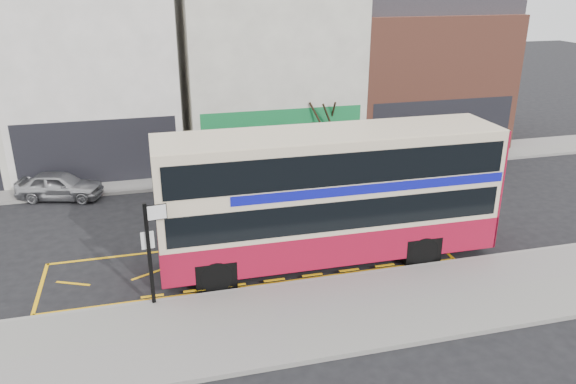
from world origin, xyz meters
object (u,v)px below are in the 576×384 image
object	(u,v)px
double_decker_bus	(330,194)
car_white	(335,165)
street_tree_right	(322,110)
car_silver	(60,186)
bus_stop_post	(151,245)
car_grey	(212,174)

from	to	relation	value
double_decker_bus	car_white	xyz separation A→B (m)	(2.99, 8.00, -1.76)
double_decker_bus	street_tree_right	bearing A→B (deg)	74.22
car_silver	car_white	world-z (taller)	car_white
double_decker_bus	car_silver	size ratio (longest dim) A/B	3.12
bus_stop_post	car_white	bearing A→B (deg)	40.11
car_grey	car_white	bearing A→B (deg)	-85.37
car_grey	street_tree_right	bearing A→B (deg)	-67.17
car_silver	car_white	distance (m)	12.89
street_tree_right	car_white	bearing A→B (deg)	-87.11
car_silver	street_tree_right	bearing A→B (deg)	-67.67
car_white	street_tree_right	distance (m)	3.05
bus_stop_post	car_silver	world-z (taller)	bus_stop_post
car_white	car_grey	bearing A→B (deg)	80.37
car_silver	car_grey	size ratio (longest dim) A/B	0.92
bus_stop_post	car_grey	bearing A→B (deg)	66.34
car_grey	street_tree_right	size ratio (longest dim) A/B	0.90
street_tree_right	car_grey	bearing A→B (deg)	-163.49
car_grey	car_white	size ratio (longest dim) A/B	0.84
bus_stop_post	car_silver	size ratio (longest dim) A/B	0.87
double_decker_bus	car_white	size ratio (longest dim) A/B	2.44
double_decker_bus	street_tree_right	size ratio (longest dim) A/B	2.61
car_silver	car_grey	xyz separation A→B (m)	(6.82, -0.30, 0.03)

